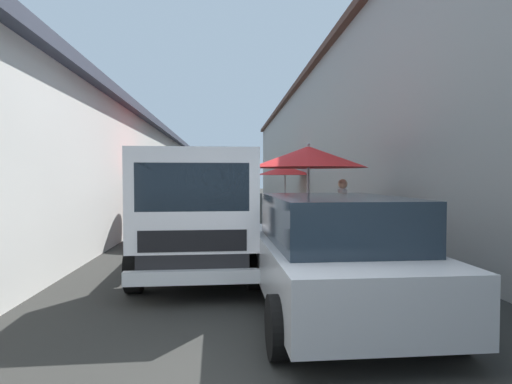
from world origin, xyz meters
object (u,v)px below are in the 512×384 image
at_px(plastic_stool, 294,223).
at_px(vendor_by_crates, 342,208).
at_px(fruit_stall_far_right, 286,175).
at_px(delivery_truck, 197,217).
at_px(fruit_stall_far_left, 307,167).
at_px(fruit_stall_near_left, 185,176).
at_px(hatchback_car, 332,253).

bearing_deg(plastic_stool, vendor_by_crates, -165.12).
distance_m(fruit_stall_far_right, delivery_truck, 13.98).
distance_m(fruit_stall_far_left, fruit_stall_far_right, 11.61).
bearing_deg(fruit_stall_near_left, fruit_stall_far_left, -132.79).
xyz_separation_m(hatchback_car, plastic_stool, (7.23, -0.70, -0.41)).
relative_size(fruit_stall_far_left, fruit_stall_near_left, 1.11).
xyz_separation_m(fruit_stall_far_left, plastic_stool, (3.46, -0.27, -1.57)).
bearing_deg(fruit_stall_far_left, plastic_stool, -4.51).
distance_m(fruit_stall_near_left, vendor_by_crates, 4.35).
distance_m(vendor_by_crates, plastic_stool, 2.84).
bearing_deg(hatchback_car, plastic_stool, -5.50).
distance_m(fruit_stall_near_left, fruit_stall_far_right, 9.77).
bearing_deg(delivery_truck, fruit_stall_far_right, -14.00).
xyz_separation_m(delivery_truck, plastic_stool, (5.45, -2.49, -0.71)).
bearing_deg(fruit_stall_far_left, hatchback_car, 173.59).
bearing_deg(hatchback_car, fruit_stall_near_left, 20.81).
height_order(fruit_stall_far_right, vendor_by_crates, fruit_stall_far_right).
distance_m(fruit_stall_far_left, plastic_stool, 3.80).
bearing_deg(hatchback_car, fruit_stall_far_left, -6.41).
height_order(fruit_stall_near_left, plastic_stool, fruit_stall_near_left).
height_order(hatchback_car, plastic_stool, hatchback_car).
relative_size(fruit_stall_far_right, plastic_stool, 6.38).
bearing_deg(delivery_truck, vendor_by_crates, -49.11).
bearing_deg(fruit_stall_far_left, vendor_by_crates, -51.86).
height_order(fruit_stall_far_right, delivery_truck, fruit_stall_far_right).
height_order(fruit_stall_far_right, plastic_stool, fruit_stall_far_right).
bearing_deg(delivery_truck, plastic_stool, -24.51).
relative_size(fruit_stall_far_left, delivery_truck, 0.50).
relative_size(fruit_stall_near_left, fruit_stall_far_right, 0.81).
distance_m(fruit_stall_far_left, vendor_by_crates, 1.57).
bearing_deg(vendor_by_crates, fruit_stall_far_right, -0.94).
bearing_deg(vendor_by_crates, fruit_stall_near_left, 64.02).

